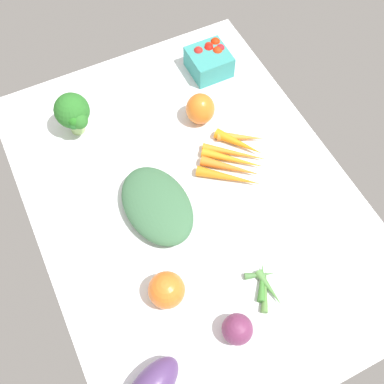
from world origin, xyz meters
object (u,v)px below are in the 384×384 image
Objects in this scene: leafy_greens_clump at (157,206)px; berry_basket at (209,60)px; carrot_bunch at (234,157)px; bell_pepper_orange at (200,109)px; broccoli_head at (73,113)px; red_onion_center at (237,329)px; okra_pile at (265,285)px; heirloom_tomato_orange at (167,290)px.

leafy_greens_clump is 2.09× the size of berry_basket.
carrot_bunch is 2.52× the size of bell_pepper_orange.
red_onion_center is at bearing 10.65° from broccoli_head.
broccoli_head is at bearing -163.68° from leafy_greens_clump.
carrot_bunch is at bearing 101.88° from leafy_greens_clump.
red_onion_center reaches higher than okra_pile.
bell_pepper_orange is (10.58, 30.91, -3.35)cm from broccoli_head.
broccoli_head reaches higher than okra_pile.
red_onion_center is (54.42, -18.69, -1.07)cm from bell_pepper_orange.
red_onion_center reaches higher than carrot_bunch.
broccoli_head reaches higher than leafy_greens_clump.
berry_basket is (-35.89, 32.17, 0.80)cm from leafy_greens_clump.
okra_pile is 48.96cm from bell_pepper_orange.
heirloom_tomato_orange is at bearing -18.52° from leafy_greens_clump.
berry_basket is 1.66× the size of red_onion_center.
leafy_greens_clump reaches higher than okra_pile.
berry_basket reaches higher than carrot_bunch.
red_onion_center is at bearing -59.36° from okra_pile.
broccoli_head is 0.58× the size of carrot_bunch.
okra_pile is at bearing 21.21° from broccoli_head.
leafy_greens_clump is (-27.42, -13.63, 2.01)cm from okra_pile.
berry_basket is at bearing 145.45° from bell_pepper_orange.
berry_basket reaches higher than leafy_greens_clump.
carrot_bunch is 2.73× the size of heirloom_tomato_orange.
bell_pepper_orange is (-48.16, 8.11, 3.46)cm from okra_pile.
bell_pepper_orange reaches higher than berry_basket.
carrot_bunch is at bearing -15.36° from berry_basket.
red_onion_center is 0.82× the size of heirloom_tomato_orange.
berry_basket is 1.36× the size of heirloom_tomato_orange.
carrot_bunch is 32.15cm from berry_basket.
leafy_greens_clump is (4.98, -23.68, 1.62)cm from carrot_bunch.
red_onion_center reaches higher than leafy_greens_clump.
okra_pile is 0.98× the size of berry_basket.
leafy_greens_clump is 33.83cm from red_onion_center.
berry_basket reaches higher than red_onion_center.
heirloom_tomato_orange is at bearing -110.29° from okra_pile.
okra_pile is at bearing -16.33° from berry_basket.
berry_basket is (-30.91, 8.49, 2.42)cm from carrot_bunch.
bell_pepper_orange is (15.15, -10.43, 0.65)cm from berry_basket.
heirloom_tomato_orange is (55.81, -38.85, 0.31)cm from berry_basket.
carrot_bunch is at bearing 129.36° from heirloom_tomato_orange.
carrot_bunch is 43.87cm from red_onion_center.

